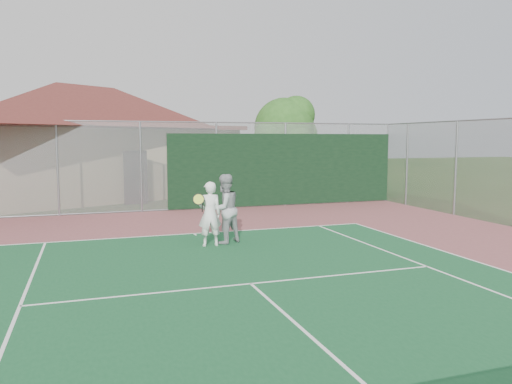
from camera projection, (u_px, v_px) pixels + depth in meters
back_fence at (219, 168)px, 20.21m from camera, size 20.08×0.11×3.53m
side_fence_right at (456, 168)px, 18.49m from camera, size 0.08×9.00×3.50m
clubhouse at (81, 131)px, 24.90m from camera, size 17.40×14.91×6.34m
tree at (286, 130)px, 24.99m from camera, size 3.57×3.38×4.98m
player_white_front at (209, 214)px, 13.10m from camera, size 0.85×0.67×1.71m
player_grey_back at (224, 209)px, 13.46m from camera, size 1.13×1.03×1.88m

